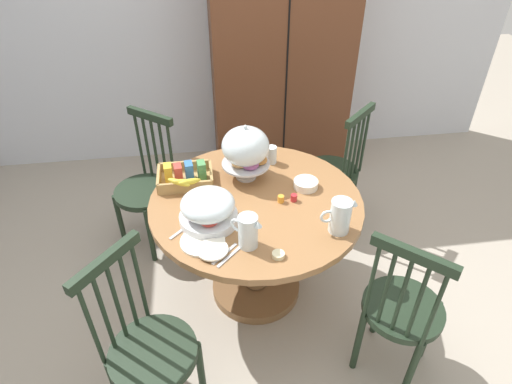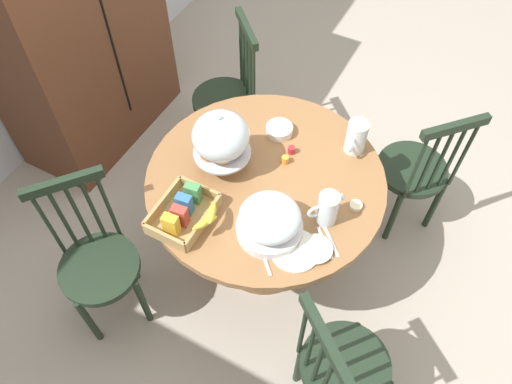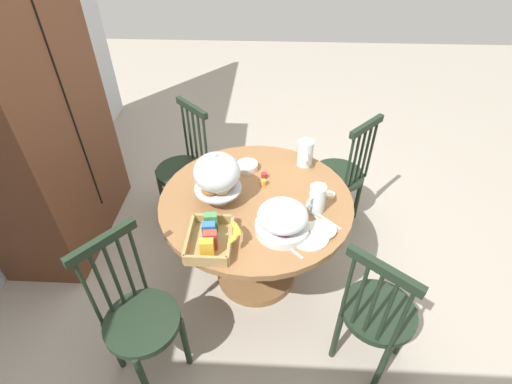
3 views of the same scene
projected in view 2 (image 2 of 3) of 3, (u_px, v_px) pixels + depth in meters
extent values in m
plane|color=#A89E8E|center=(273.00, 236.00, 3.09)|extent=(10.00, 10.00, 0.00)
cube|color=brown|center=(68.00, 11.00, 2.89)|extent=(1.10, 0.56, 1.90)
cube|color=black|center=(103.00, 10.00, 2.73)|extent=(0.01, 0.01, 1.52)
cylinder|color=olive|center=(266.00, 180.00, 2.44)|extent=(1.18, 1.18, 0.04)
cylinder|color=brown|center=(265.00, 217.00, 2.71)|extent=(0.14, 0.14, 0.63)
cylinder|color=brown|center=(264.00, 250.00, 3.00)|extent=(0.56, 0.56, 0.06)
cylinder|color=#1E2D1E|center=(224.00, 100.00, 3.16)|extent=(0.40, 0.40, 0.04)
cylinder|color=#1E2D1E|center=(200.00, 115.00, 3.40)|extent=(0.04, 0.04, 0.45)
cylinder|color=#1E2D1E|center=(210.00, 144.00, 3.24)|extent=(0.04, 0.04, 0.45)
cylinder|color=#1E2D1E|center=(240.00, 107.00, 3.45)|extent=(0.04, 0.04, 0.45)
cylinder|color=#1E2D1E|center=(251.00, 135.00, 3.29)|extent=(0.04, 0.04, 0.45)
cylinder|color=#1E2D1E|center=(241.00, 51.00, 3.08)|extent=(0.02, 0.02, 0.48)
cylinder|color=#1E2D1E|center=(244.00, 58.00, 3.04)|extent=(0.02, 0.02, 0.48)
cylinder|color=#1E2D1E|center=(247.00, 65.00, 3.00)|extent=(0.02, 0.02, 0.48)
cylinder|color=#1E2D1E|center=(250.00, 73.00, 2.96)|extent=(0.02, 0.02, 0.48)
cylinder|color=#1E2D1E|center=(254.00, 80.00, 2.92)|extent=(0.02, 0.02, 0.48)
cube|color=#1E2D1E|center=(247.00, 28.00, 2.79)|extent=(0.28, 0.28, 0.05)
cylinder|color=#1E2D1E|center=(100.00, 268.00, 2.45)|extent=(0.40, 0.40, 0.04)
cylinder|color=#1E2D1E|center=(89.00, 321.00, 2.53)|extent=(0.04, 0.04, 0.45)
cylinder|color=#1E2D1E|center=(143.00, 301.00, 2.59)|extent=(0.04, 0.04, 0.45)
cylinder|color=#1E2D1E|center=(79.00, 275.00, 2.68)|extent=(0.04, 0.04, 0.45)
cylinder|color=#1E2D1E|center=(130.00, 258.00, 2.74)|extent=(0.04, 0.04, 0.45)
cylinder|color=#1E2D1E|center=(49.00, 226.00, 2.32)|extent=(0.02, 0.02, 0.48)
cylinder|color=#1E2D1E|center=(64.00, 221.00, 2.33)|extent=(0.02, 0.02, 0.48)
cylinder|color=#1E2D1E|center=(79.00, 217.00, 2.35)|extent=(0.02, 0.02, 0.48)
cylinder|color=#1E2D1E|center=(94.00, 212.00, 2.36)|extent=(0.02, 0.02, 0.48)
cylinder|color=#1E2D1E|center=(109.00, 207.00, 2.38)|extent=(0.02, 0.02, 0.48)
cube|color=#1E2D1E|center=(62.00, 183.00, 2.14)|extent=(0.30, 0.26, 0.05)
cylinder|color=#1E2D1E|center=(345.00, 366.00, 2.17)|extent=(0.40, 0.40, 0.04)
cylinder|color=#1E2D1E|center=(350.00, 343.00, 2.46)|extent=(0.04, 0.04, 0.45)
cylinder|color=#1E2D1E|center=(299.00, 365.00, 2.40)|extent=(0.04, 0.04, 0.45)
cylinder|color=#1E2D1E|center=(326.00, 380.00, 1.90)|extent=(0.02, 0.02, 0.48)
cylinder|color=#1E2D1E|center=(318.00, 363.00, 1.94)|extent=(0.02, 0.02, 0.48)
cylinder|color=#1E2D1E|center=(310.00, 347.00, 1.98)|extent=(0.02, 0.02, 0.48)
cylinder|color=#1E2D1E|center=(302.00, 331.00, 2.02)|extent=(0.02, 0.02, 0.48)
cube|color=#1E2D1E|center=(326.00, 340.00, 1.73)|extent=(0.26, 0.30, 0.05)
cylinder|color=#1E2D1E|center=(412.00, 169.00, 2.83)|extent=(0.40, 0.40, 0.04)
cylinder|color=#1E2D1E|center=(411.00, 170.00, 3.11)|extent=(0.04, 0.04, 0.45)
cylinder|color=#1E2D1E|center=(371.00, 181.00, 3.06)|extent=(0.04, 0.04, 0.45)
cylinder|color=#1E2D1E|center=(435.00, 204.00, 2.96)|extent=(0.04, 0.04, 0.45)
cylinder|color=#1E2D1E|center=(393.00, 217.00, 2.90)|extent=(0.04, 0.04, 0.45)
cylinder|color=#1E2D1E|center=(463.00, 156.00, 2.57)|extent=(0.02, 0.02, 0.48)
cylinder|color=#1E2D1E|center=(451.00, 159.00, 2.56)|extent=(0.02, 0.02, 0.48)
cylinder|color=#1E2D1E|center=(439.00, 162.00, 2.54)|extent=(0.02, 0.02, 0.48)
cylinder|color=#1E2D1E|center=(427.00, 166.00, 2.53)|extent=(0.02, 0.02, 0.48)
cylinder|color=#1E2D1E|center=(415.00, 169.00, 2.52)|extent=(0.02, 0.02, 0.48)
cube|color=#1E2D1E|center=(456.00, 127.00, 2.34)|extent=(0.29, 0.27, 0.05)
cylinder|color=silver|center=(223.00, 164.00, 2.46)|extent=(0.12, 0.12, 0.02)
cylinder|color=silver|center=(223.00, 159.00, 2.43)|extent=(0.03, 0.03, 0.09)
cylinder|color=silver|center=(222.00, 152.00, 2.39)|extent=(0.28, 0.28, 0.01)
torus|color=#B27033|center=(232.00, 139.00, 2.41)|extent=(0.10, 0.10, 0.03)
torus|color=#D19347|center=(214.00, 143.00, 2.40)|extent=(0.10, 0.10, 0.03)
torus|color=#935628|center=(210.00, 153.00, 2.36)|extent=(0.10, 0.10, 0.03)
torus|color=tan|center=(222.00, 156.00, 2.35)|extent=(0.10, 0.10, 0.03)
torus|color=#994C84|center=(234.00, 150.00, 2.37)|extent=(0.10, 0.10, 0.03)
ellipsoid|color=silver|center=(221.00, 136.00, 2.30)|extent=(0.27, 0.27, 0.22)
sphere|color=silver|center=(219.00, 117.00, 2.20)|extent=(0.02, 0.02, 0.02)
cylinder|color=silver|center=(269.00, 228.00, 2.22)|extent=(0.30, 0.30, 0.05)
ellipsoid|color=beige|center=(277.00, 213.00, 2.23)|extent=(0.09, 0.09, 0.03)
ellipsoid|color=#8CBF59|center=(256.00, 219.00, 2.21)|extent=(0.09, 0.09, 0.03)
ellipsoid|color=#6B2D4C|center=(264.00, 236.00, 2.15)|extent=(0.09, 0.09, 0.03)
ellipsoid|color=#CC3D33|center=(283.00, 230.00, 2.17)|extent=(0.09, 0.09, 0.03)
ellipsoid|color=silver|center=(270.00, 217.00, 2.15)|extent=(0.28, 0.28, 0.13)
cylinder|color=silver|center=(328.00, 209.00, 2.21)|extent=(0.10, 0.10, 0.17)
cylinder|color=orange|center=(327.00, 212.00, 2.23)|extent=(0.08, 0.08, 0.12)
cone|color=silver|center=(342.00, 195.00, 2.16)|extent=(0.05, 0.05, 0.03)
torus|color=silver|center=(315.00, 212.00, 2.19)|extent=(0.06, 0.06, 0.07)
cylinder|color=silver|center=(356.00, 137.00, 2.46)|extent=(0.10, 0.10, 0.18)
cylinder|color=white|center=(355.00, 141.00, 2.48)|extent=(0.09, 0.09, 0.12)
cone|color=silver|center=(363.00, 118.00, 2.43)|extent=(0.04, 0.04, 0.03)
torus|color=silver|center=(352.00, 145.00, 2.42)|extent=(0.07, 0.02, 0.07)
cube|color=tan|center=(184.00, 216.00, 2.28)|extent=(0.30, 0.22, 0.01)
cube|color=tan|center=(204.00, 222.00, 2.23)|extent=(0.30, 0.02, 0.07)
cube|color=tan|center=(163.00, 204.00, 2.29)|extent=(0.30, 0.02, 0.07)
cube|color=tan|center=(164.00, 238.00, 2.18)|extent=(0.02, 0.22, 0.07)
cube|color=tan|center=(200.00, 189.00, 2.34)|extent=(0.02, 0.22, 0.07)
cube|color=gold|center=(171.00, 224.00, 2.18)|extent=(0.05, 0.07, 0.11)
cube|color=#B23D33|center=(180.00, 216.00, 2.21)|extent=(0.05, 0.07, 0.11)
cube|color=#336BAD|center=(184.00, 204.00, 2.25)|extent=(0.05, 0.07, 0.11)
cube|color=#47894C|center=(193.00, 193.00, 2.28)|extent=(0.05, 0.07, 0.11)
ellipsoid|color=yellow|center=(205.00, 223.00, 2.16)|extent=(0.14, 0.08, 0.05)
ellipsoid|color=yellow|center=(208.00, 218.00, 2.17)|extent=(0.13, 0.03, 0.05)
ellipsoid|color=yellow|center=(212.00, 213.00, 2.19)|extent=(0.14, 0.08, 0.05)
cylinder|color=white|center=(295.00, 251.00, 2.18)|extent=(0.22, 0.22, 0.01)
cylinder|color=white|center=(316.00, 249.00, 2.17)|extent=(0.15, 0.15, 0.01)
cylinder|color=white|center=(279.00, 130.00, 2.58)|extent=(0.14, 0.14, 0.04)
cylinder|color=silver|center=(216.00, 125.00, 2.56)|extent=(0.06, 0.06, 0.11)
cylinder|color=beige|center=(356.00, 206.00, 2.31)|extent=(0.06, 0.06, 0.02)
cylinder|color=#B7282D|center=(291.00, 150.00, 2.50)|extent=(0.04, 0.04, 0.04)
cylinder|color=orange|center=(285.00, 159.00, 2.47)|extent=(0.04, 0.04, 0.04)
cube|color=silver|center=(325.00, 243.00, 2.20)|extent=(0.13, 0.13, 0.01)
cube|color=silver|center=(331.00, 241.00, 2.21)|extent=(0.13, 0.13, 0.01)
cube|color=silver|center=(265.00, 259.00, 2.15)|extent=(0.13, 0.13, 0.01)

